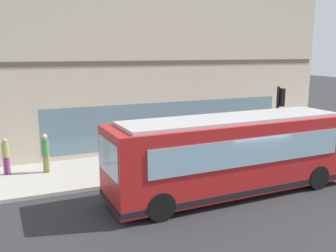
{
  "coord_description": "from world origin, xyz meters",
  "views": [
    {
      "loc": [
        -11.85,
        8.5,
        5.53
      ],
      "look_at": [
        3.5,
        1.72,
        2.22
      ],
      "focal_mm": 40.29,
      "sensor_mm": 36.0,
      "label": 1
    }
  ],
  "objects_px": {
    "traffic_light_near_corner": "(279,109)",
    "pedestrian_near_building_entrance": "(242,133)",
    "fire_hydrant": "(212,156)",
    "pedestrian_near_hydrant": "(45,150)",
    "city_bus_nearside": "(232,155)",
    "pedestrian_by_light_pole": "(6,154)",
    "newspaper_vending_box": "(227,150)"
  },
  "relations": [
    {
      "from": "city_bus_nearside",
      "to": "pedestrian_by_light_pole",
      "type": "relative_size",
      "value": 6.12
    },
    {
      "from": "city_bus_nearside",
      "to": "pedestrian_by_light_pole",
      "type": "height_order",
      "value": "city_bus_nearside"
    },
    {
      "from": "city_bus_nearside",
      "to": "fire_hydrant",
      "type": "xyz_separation_m",
      "value": [
        3.46,
        -1.14,
        -1.04
      ]
    },
    {
      "from": "fire_hydrant",
      "to": "pedestrian_near_building_entrance",
      "type": "bearing_deg",
      "value": -60.78
    },
    {
      "from": "pedestrian_by_light_pole",
      "to": "pedestrian_near_building_entrance",
      "type": "bearing_deg",
      "value": -92.33
    },
    {
      "from": "pedestrian_near_building_entrance",
      "to": "fire_hydrant",
      "type": "bearing_deg",
      "value": 119.22
    },
    {
      "from": "fire_hydrant",
      "to": "pedestrian_near_hydrant",
      "type": "height_order",
      "value": "pedestrian_near_hydrant"
    },
    {
      "from": "pedestrian_by_light_pole",
      "to": "newspaper_vending_box",
      "type": "xyz_separation_m",
      "value": [
        -1.84,
        -10.31,
        -0.49
      ]
    },
    {
      "from": "pedestrian_by_light_pole",
      "to": "newspaper_vending_box",
      "type": "relative_size",
      "value": 1.83
    },
    {
      "from": "city_bus_nearside",
      "to": "pedestrian_near_building_entrance",
      "type": "relative_size",
      "value": 6.23
    },
    {
      "from": "traffic_light_near_corner",
      "to": "newspaper_vending_box",
      "type": "xyz_separation_m",
      "value": [
        0.85,
        2.48,
        -2.12
      ]
    },
    {
      "from": "traffic_light_near_corner",
      "to": "pedestrian_by_light_pole",
      "type": "bearing_deg",
      "value": 78.12
    },
    {
      "from": "pedestrian_near_building_entrance",
      "to": "newspaper_vending_box",
      "type": "height_order",
      "value": "pedestrian_near_building_entrance"
    },
    {
      "from": "pedestrian_by_light_pole",
      "to": "pedestrian_near_building_entrance",
      "type": "xyz_separation_m",
      "value": [
        -0.49,
        -12.17,
        -0.02
      ]
    },
    {
      "from": "traffic_light_near_corner",
      "to": "fire_hydrant",
      "type": "relative_size",
      "value": 4.98
    },
    {
      "from": "pedestrian_by_light_pole",
      "to": "pedestrian_near_hydrant",
      "type": "distance_m",
      "value": 1.69
    },
    {
      "from": "pedestrian_near_building_entrance",
      "to": "city_bus_nearside",
      "type": "bearing_deg",
      "value": 141.53
    },
    {
      "from": "pedestrian_by_light_pole",
      "to": "fire_hydrant",
      "type": "bearing_deg",
      "value": -102.84
    },
    {
      "from": "pedestrian_near_building_entrance",
      "to": "pedestrian_near_hydrant",
      "type": "bearing_deg",
      "value": 89.38
    },
    {
      "from": "fire_hydrant",
      "to": "traffic_light_near_corner",
      "type": "bearing_deg",
      "value": -99.31
    },
    {
      "from": "city_bus_nearside",
      "to": "pedestrian_near_hydrant",
      "type": "bearing_deg",
      "value": 51.31
    },
    {
      "from": "pedestrian_by_light_pole",
      "to": "pedestrian_near_hydrant",
      "type": "relative_size",
      "value": 0.93
    },
    {
      "from": "city_bus_nearside",
      "to": "pedestrian_near_hydrant",
      "type": "relative_size",
      "value": 5.68
    },
    {
      "from": "city_bus_nearside",
      "to": "fire_hydrant",
      "type": "distance_m",
      "value": 3.79
    },
    {
      "from": "city_bus_nearside",
      "to": "pedestrian_near_building_entrance",
      "type": "height_order",
      "value": "city_bus_nearside"
    },
    {
      "from": "fire_hydrant",
      "to": "pedestrian_near_hydrant",
      "type": "relative_size",
      "value": 0.42
    },
    {
      "from": "pedestrian_near_building_entrance",
      "to": "pedestrian_near_hydrant",
      "type": "height_order",
      "value": "pedestrian_near_hydrant"
    },
    {
      "from": "pedestrian_by_light_pole",
      "to": "city_bus_nearside",
      "type": "bearing_deg",
      "value": -124.43
    },
    {
      "from": "city_bus_nearside",
      "to": "traffic_light_near_corner",
      "type": "bearing_deg",
      "value": -58.27
    },
    {
      "from": "traffic_light_near_corner",
      "to": "pedestrian_near_building_entrance",
      "type": "distance_m",
      "value": 2.81
    },
    {
      "from": "newspaper_vending_box",
      "to": "fire_hydrant",
      "type": "bearing_deg",
      "value": 104.62
    },
    {
      "from": "pedestrian_near_building_entrance",
      "to": "newspaper_vending_box",
      "type": "xyz_separation_m",
      "value": [
        -1.35,
        1.86,
        -0.47
      ]
    }
  ]
}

